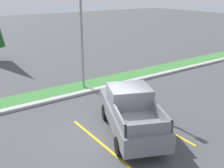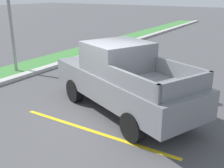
{
  "view_description": "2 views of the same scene",
  "coord_description": "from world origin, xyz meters",
  "views": [
    {
      "loc": [
        -5.91,
        -8.65,
        6.11
      ],
      "look_at": [
        1.48,
        1.99,
        1.49
      ],
      "focal_mm": 43.0,
      "sensor_mm": 36.0,
      "label": 1
    },
    {
      "loc": [
        -5.89,
        -4.22,
        3.52
      ],
      "look_at": [
        0.82,
        -0.0,
        0.81
      ],
      "focal_mm": 43.72,
      "sensor_mm": 36.0,
      "label": 2
    }
  ],
  "objects": [
    {
      "name": "ground_plane",
      "position": [
        0.0,
        0.0,
        0.0
      ],
      "size": [
        120.0,
        120.0,
        0.0
      ],
      "primitive_type": "plane",
      "color": "#4C4C4F"
    },
    {
      "name": "parking_line_near",
      "position": [
        -0.73,
        -0.4,
        0.0
      ],
      "size": [
        0.12,
        4.8,
        0.01
      ],
      "primitive_type": "cube",
      "color": "yellow",
      "rests_on": "ground"
    },
    {
      "name": "parking_line_far",
      "position": [
        2.37,
        -0.4,
        0.0
      ],
      "size": [
        0.12,
        4.8,
        0.01
      ],
      "primitive_type": "cube",
      "color": "yellow",
      "rests_on": "ground"
    },
    {
      "name": "pickup_truck_main",
      "position": [
        0.84,
        -0.35,
        1.04
      ],
      "size": [
        3.81,
        5.54,
        2.1
      ],
      "color": "black",
      "rests_on": "ground"
    }
  ]
}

